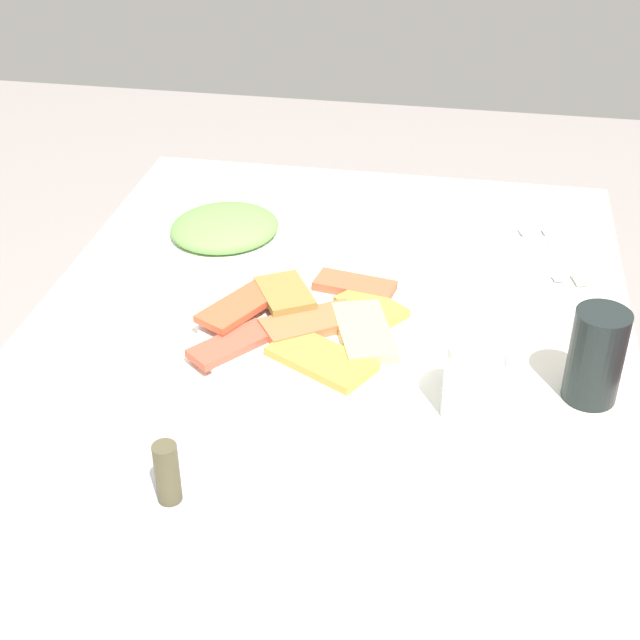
# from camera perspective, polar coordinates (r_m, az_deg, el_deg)

# --- Properties ---
(dining_table) EXTENTS (1.12, 0.83, 0.75)m
(dining_table) POSITION_cam_1_polar(r_m,az_deg,el_deg) (1.27, 0.16, -4.46)
(dining_table) COLOR silver
(dining_table) RESTS_ON ground_plane
(pide_platter) EXTENTS (0.32, 0.32, 0.04)m
(pide_platter) POSITION_cam_1_polar(r_m,az_deg,el_deg) (1.22, -0.21, -0.53)
(pide_platter) COLOR white
(pide_platter) RESTS_ON dining_table
(salad_plate_greens) EXTENTS (0.24, 0.24, 0.05)m
(salad_plate_greens) POSITION_cam_1_polar(r_m,az_deg,el_deg) (1.46, -6.00, 5.65)
(salad_plate_greens) COLOR white
(salad_plate_greens) RESTS_ON dining_table
(soda_can) EXTENTS (0.09, 0.09, 0.12)m
(soda_can) POSITION_cam_1_polar(r_m,az_deg,el_deg) (1.13, 16.97, -2.19)
(soda_can) COLOR black
(soda_can) RESTS_ON dining_table
(drinking_glass) EXTENTS (0.07, 0.07, 0.10)m
(drinking_glass) POSITION_cam_1_polar(r_m,az_deg,el_deg) (1.08, 9.63, -3.74)
(drinking_glass) COLOR silver
(drinking_glass) RESTS_ON dining_table
(paper_napkin) EXTENTS (0.16, 0.16, 0.00)m
(paper_napkin) POSITION_cam_1_polar(r_m,az_deg,el_deg) (1.46, 14.37, 3.91)
(paper_napkin) COLOR white
(paper_napkin) RESTS_ON dining_table
(fork) EXTENTS (0.16, 0.07, 0.00)m
(fork) POSITION_cam_1_polar(r_m,az_deg,el_deg) (1.45, 13.69, 4.12)
(fork) COLOR silver
(fork) RESTS_ON paper_napkin
(spoon) EXTENTS (0.18, 0.06, 0.00)m
(spoon) POSITION_cam_1_polar(r_m,az_deg,el_deg) (1.46, 15.09, 3.97)
(spoon) COLOR silver
(spoon) RESTS_ON paper_napkin
(condiment_caddy) EXTENTS (0.11, 0.11, 0.08)m
(condiment_caddy) POSITION_cam_1_polar(r_m,az_deg,el_deg) (0.98, -9.18, -9.86)
(condiment_caddy) COLOR #B2B2B7
(condiment_caddy) RESTS_ON dining_table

